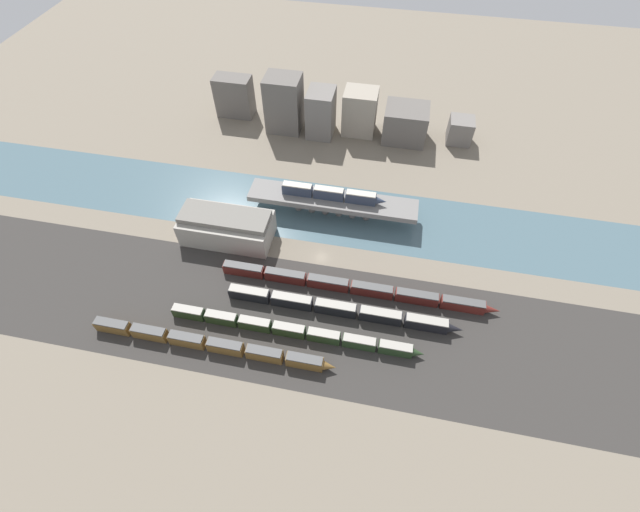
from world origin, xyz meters
TOP-DOWN VIEW (x-y plane):
  - ground_plane at (0.00, 0.00)m, footprint 400.00×400.00m
  - railbed_yard at (0.00, -24.00)m, footprint 280.00×42.00m
  - river_water at (0.00, 20.51)m, footprint 320.00×29.13m
  - bridge at (0.00, 20.51)m, footprint 58.15×10.00m
  - train_on_bridge at (-0.24, 20.51)m, footprint 35.67×2.82m
  - train_yard_near at (-23.84, -37.32)m, footprint 69.07×2.82m
  - train_yard_mid at (-2.56, -28.85)m, footprint 72.29×2.69m
  - train_yard_far at (9.40, -19.40)m, footprint 68.74×2.90m
  - train_yard_outer at (12.41, -10.86)m, footprint 84.24×2.82m
  - warehouse_building at (-32.20, 2.89)m, footprint 29.65×14.19m
  - city_block_far_left at (-52.38, 73.46)m, footprint 15.57×8.65m
  - city_block_left at (-28.67, 67.49)m, footprint 14.26×12.05m
  - city_block_center at (-13.10, 66.75)m, footprint 10.65×12.83m
  - city_block_right at (2.34, 71.25)m, footprint 13.39×11.69m
  - city_block_far_right at (21.37, 70.02)m, footprint 17.28×15.02m
  - city_block_tall at (43.76, 72.25)m, footprint 9.62×9.32m

SIDE VIEW (x-z plane):
  - ground_plane at x=0.00m, z-range 0.00..0.00m
  - river_water at x=0.00m, z-range 0.00..0.01m
  - railbed_yard at x=0.00m, z-range 0.00..0.01m
  - train_yard_mid at x=-2.56m, z-range -0.03..3.75m
  - train_yard_outer at x=12.41m, z-range -0.03..3.87m
  - train_yard_near at x=-23.84m, z-range -0.03..4.02m
  - train_yard_far at x=9.40m, z-range -0.04..4.15m
  - city_block_tall at x=43.76m, z-range 0.00..10.07m
  - warehouse_building at x=-32.20m, z-range -0.26..10.34m
  - bridge at x=0.00m, z-range 2.20..9.49m
  - city_block_far_right at x=21.37m, z-range 0.00..13.78m
  - city_block_far_left at x=-52.38m, z-range 0.00..17.04m
  - city_block_right at x=2.34m, z-range 0.00..18.16m
  - train_on_bridge at x=-0.24m, z-range 7.24..11.33m
  - city_block_center at x=-13.10m, z-range 0.00..18.97m
  - city_block_left at x=-28.67m, z-range 0.00..22.84m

